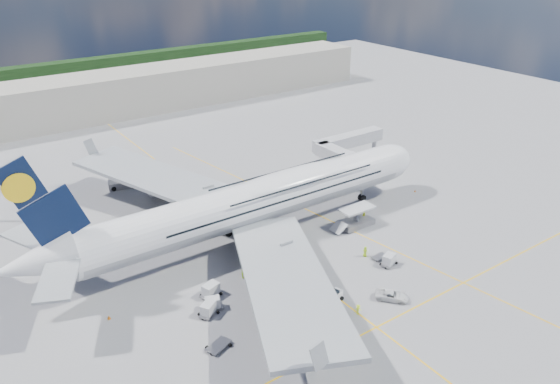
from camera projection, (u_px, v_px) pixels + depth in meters
ground at (290, 262)px, 88.42m from camera, size 300.00×300.00×0.00m
taxi_line_main at (290, 262)px, 88.42m from camera, size 0.25×220.00×0.01m
taxi_line_cross at (376, 327)px, 73.59m from camera, size 120.00×0.25×0.01m
taxi_line_diag at (319, 215)px, 103.10m from camera, size 14.16×99.06×0.01m
airliner at (257, 201)px, 93.05m from camera, size 77.26×79.15×23.71m
jet_bridge at (345, 148)px, 116.49m from camera, size 18.80×12.10×8.50m
cargo_loader at (356, 220)px, 98.76m from camera, size 8.53×3.20×3.67m
terminal at (96, 97)px, 156.32m from camera, size 180.00×16.00×12.00m
tree_line at (162, 61)px, 211.28m from camera, size 160.00×6.00×8.00m
dolly_row_a at (219, 346)px, 69.76m from camera, size 3.74×2.82×0.49m
dolly_row_b at (211, 290)px, 79.52m from camera, size 3.59×2.61×2.04m
dolly_row_c at (213, 303)px, 76.86m from camera, size 3.21×2.48×1.80m
dolly_back at (208, 309)px, 75.63m from camera, size 3.35×2.93×1.88m
dolly_nose_far at (380, 257)px, 89.22m from camera, size 2.82×1.68×0.39m
dolly_nose_near at (389, 259)px, 87.12m from camera, size 3.33×2.53×1.88m
baggage_tug at (334, 296)px, 78.60m from camera, size 3.12×2.09×1.79m
catering_truck_inner at (172, 184)px, 111.21m from camera, size 7.77×4.63×4.33m
catering_truck_outer at (122, 180)px, 113.60m from camera, size 6.42×3.56×3.62m
service_van at (392, 296)px, 78.95m from camera, size 4.79×5.10×1.34m
crew_nose at (362, 195)px, 109.11m from camera, size 0.78×0.66×1.82m
crew_loader at (364, 217)px, 100.59m from camera, size 1.10×1.09×1.79m
crew_wing at (243, 273)px, 83.80m from camera, size 0.70×1.09×1.73m
crew_van at (365, 252)px, 89.49m from camera, size 0.87×1.04×1.82m
crew_tug at (358, 310)px, 75.75m from camera, size 1.19×0.90×1.63m
cone_nose at (415, 191)px, 112.39m from camera, size 0.38×0.38×0.48m
cone_wing_left_inner at (173, 216)px, 102.18m from camera, size 0.38×0.38×0.49m
cone_wing_left_outer at (143, 212)px, 103.74m from camera, size 0.44×0.44×0.56m
cone_wing_right_inner at (265, 309)px, 76.77m from camera, size 0.50×0.50×0.64m
cone_wing_right_outer at (288, 301)px, 78.40m from camera, size 0.48×0.48×0.61m
cone_tail at (109, 317)px, 75.08m from camera, size 0.46×0.46×0.59m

